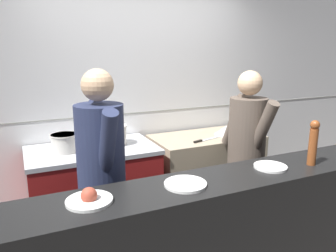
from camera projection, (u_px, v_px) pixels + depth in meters
name	position (u px, v px, depth m)	size (l,w,h in m)	color
wall_back_tiled	(139.00, 99.00, 3.63)	(8.00, 0.06, 2.60)	white
oven_range	(95.00, 193.00, 3.21)	(1.20, 0.71, 0.92)	maroon
prep_counter	(205.00, 174.00, 3.74)	(1.20, 0.65, 0.90)	gray
pass_counter	(225.00, 243.00, 2.32)	(2.89, 0.45, 1.00)	black
stock_pot	(65.00, 142.00, 2.98)	(0.25, 0.25, 0.17)	beige
sauce_pot	(114.00, 135.00, 3.20)	(0.25, 0.25, 0.19)	beige
mixing_bowl_steel	(227.00, 130.00, 3.68)	(0.28, 0.28, 0.10)	#B7BABF
chefs_knife	(205.00, 140.00, 3.45)	(0.38, 0.14, 0.02)	#B7BABF
plated_dish_main	(89.00, 199.00, 1.84)	(0.26, 0.26, 0.09)	white
plated_dish_appetiser	(185.00, 184.00, 2.07)	(0.27, 0.27, 0.02)	white
plated_dish_dessert	(270.00, 167.00, 2.37)	(0.24, 0.24, 0.02)	white
pepper_mill	(313.00, 142.00, 2.40)	(0.07, 0.07, 0.34)	brown
chef_head_cook	(102.00, 173.00, 2.40)	(0.35, 0.74, 1.71)	black
chef_sous	(246.00, 151.00, 3.02)	(0.34, 0.72, 1.66)	black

